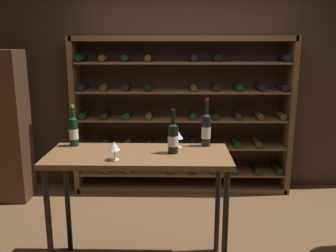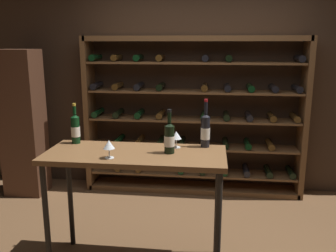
# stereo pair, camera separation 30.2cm
# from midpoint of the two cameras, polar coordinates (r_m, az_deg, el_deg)

# --- Properties ---
(back_wall) EXTENTS (5.58, 0.10, 2.91)m
(back_wall) POSITION_cam_midpoint_polar(r_m,az_deg,el_deg) (4.47, 1.26, 8.66)
(back_wall) COLOR #3D2B1E
(back_wall) RESTS_ON ground
(wine_rack) EXTENTS (2.59, 0.32, 1.86)m
(wine_rack) POSITION_cam_midpoint_polar(r_m,az_deg,el_deg) (4.33, 0.22, 1.44)
(wine_rack) COLOR brown
(wine_rack) RESTS_ON ground
(tasting_table) EXTENTS (1.39, 0.57, 0.97)m
(tasting_table) POSITION_cam_midpoint_polar(r_m,az_deg,el_deg) (2.83, -7.66, -6.41)
(tasting_table) COLOR brown
(tasting_table) RESTS_ON ground
(display_cabinet) EXTENTS (0.44, 0.36, 1.71)m
(display_cabinet) POSITION_cam_midpoint_polar(r_m,az_deg,el_deg) (4.55, -25.75, -0.18)
(display_cabinet) COLOR #4C2D1E
(display_cabinet) RESTS_ON ground
(wine_bottle_black_capsule) EXTENTS (0.08, 0.08, 0.34)m
(wine_bottle_black_capsule) POSITION_cam_midpoint_polar(r_m,az_deg,el_deg) (2.75, -2.33, -1.86)
(wine_bottle_black_capsule) COLOR black
(wine_bottle_black_capsule) RESTS_ON tasting_table
(wine_bottle_red_label) EXTENTS (0.07, 0.07, 0.39)m
(wine_bottle_red_label) POSITION_cam_midpoint_polar(r_m,az_deg,el_deg) (2.94, 3.08, -0.53)
(wine_bottle_red_label) COLOR black
(wine_bottle_red_label) RESTS_ON tasting_table
(wine_bottle_amber_reserve) EXTENTS (0.07, 0.07, 0.34)m
(wine_bottle_amber_reserve) POSITION_cam_midpoint_polar(r_m,az_deg,el_deg) (3.08, -17.31, -0.77)
(wine_bottle_amber_reserve) COLOR black
(wine_bottle_amber_reserve) RESTS_ON tasting_table
(wine_glass_stemmed_right) EXTENTS (0.08, 0.08, 0.14)m
(wine_glass_stemmed_right) POSITION_cam_midpoint_polar(r_m,az_deg,el_deg) (2.90, -1.41, -1.55)
(wine_glass_stemmed_right) COLOR silver
(wine_glass_stemmed_right) RESTS_ON tasting_table
(wine_glass_stemmed_left) EXTENTS (0.08, 0.08, 0.14)m
(wine_glass_stemmed_left) POSITION_cam_midpoint_polar(r_m,az_deg,el_deg) (2.65, -11.67, -3.26)
(wine_glass_stemmed_left) COLOR silver
(wine_glass_stemmed_left) RESTS_ON tasting_table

